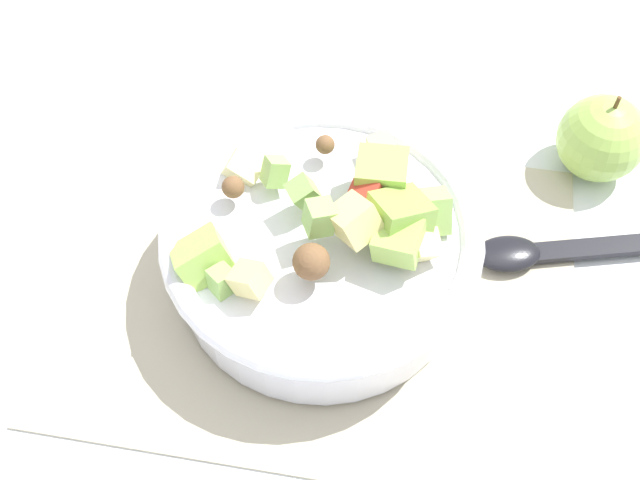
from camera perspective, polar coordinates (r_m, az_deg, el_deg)
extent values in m
plane|color=silver|center=(0.67, -0.05, -3.55)|extent=(2.40, 2.40, 0.00)
cube|color=#BCB299|center=(0.66, -0.05, -3.42)|extent=(0.42, 0.32, 0.01)
cylinder|color=white|center=(0.64, 0.00, -0.97)|extent=(0.24, 0.24, 0.06)
torus|color=white|center=(0.61, 0.00, 0.68)|extent=(0.25, 0.25, 0.02)
cube|color=#93C160|center=(0.60, -1.18, 3.47)|extent=(0.03, 0.03, 0.03)
cube|color=#A3CC6B|center=(0.63, -3.26, 4.95)|extent=(0.03, 0.03, 0.03)
cube|color=#9EC656|center=(0.61, 4.47, 4.79)|extent=(0.04, 0.04, 0.03)
cube|color=#E5D684|center=(0.65, 4.51, 6.55)|extent=(0.03, 0.03, 0.02)
cube|color=#BC3828|center=(0.60, 3.26, 3.09)|extent=(0.03, 0.03, 0.03)
sphere|color=brown|center=(0.62, -6.29, 3.81)|extent=(0.03, 0.03, 0.03)
cube|color=beige|center=(0.60, 7.29, -0.02)|extent=(0.04, 0.03, 0.04)
sphere|color=brown|center=(0.57, -0.79, -1.56)|extent=(0.03, 0.04, 0.04)
cube|color=#A3CC6B|center=(0.61, 8.17, 2.05)|extent=(0.03, 0.04, 0.04)
cube|color=#93C160|center=(0.58, -7.10, -2.95)|extent=(0.02, 0.03, 0.02)
cube|color=#E5D684|center=(0.57, 2.44, 1.09)|extent=(0.05, 0.05, 0.04)
cube|color=beige|center=(0.64, -5.49, 5.28)|extent=(0.04, 0.03, 0.04)
cube|color=#8CB74C|center=(0.59, 5.81, 1.78)|extent=(0.05, 0.06, 0.04)
cube|color=#E5D684|center=(0.57, -5.11, -2.81)|extent=(0.03, 0.03, 0.03)
cube|color=#9EC656|center=(0.60, -8.50, -1.26)|extent=(0.06, 0.06, 0.05)
cube|color=#93C160|center=(0.58, -0.25, 1.47)|extent=(0.03, 0.03, 0.03)
sphere|color=brown|center=(0.64, 0.37, 6.90)|extent=(0.02, 0.02, 0.02)
cube|color=#9EC656|center=(0.58, 5.69, -0.03)|extent=(0.04, 0.04, 0.03)
ellipsoid|color=black|center=(0.69, 13.40, -0.97)|extent=(0.06, 0.05, 0.01)
cube|color=black|center=(0.72, 20.20, -0.48)|extent=(0.14, 0.06, 0.01)
sphere|color=#9EC656|center=(0.76, 19.66, 6.93)|extent=(0.08, 0.08, 0.08)
cylinder|color=brown|center=(0.73, 20.68, 9.28)|extent=(0.00, 0.00, 0.01)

